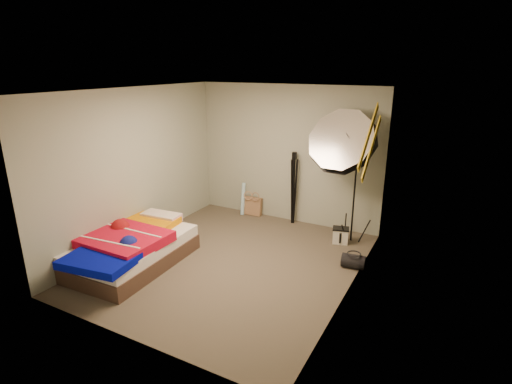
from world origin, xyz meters
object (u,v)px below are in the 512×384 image
Objects in this scene: bed at (129,247)px; wrapping_roll at (243,199)px; tote_bag at (253,206)px; duffel_bag at (353,261)px; camera_case at (340,236)px; camera_tripod at (294,183)px; photo_umbrella at (343,143)px.

wrapping_roll is at bearing 79.97° from bed.
duffel_bag is at bearing -29.62° from tote_bag.
camera_case is 1.30m from camera_tripod.
wrapping_roll is (-0.19, -0.06, 0.14)m from tote_bag.
wrapping_roll is at bearing 150.18° from duffel_bag.
camera_case is 0.18× the size of camera_tripod.
photo_umbrella reaches higher than duffel_bag.
wrapping_roll is 0.27× the size of photo_umbrella.
bed is 3.60m from photo_umbrella.
tote_bag is 1.95m from camera_case.
camera_tripod reaches higher than bed.
photo_umbrella is 1.36m from camera_tripod.
duffel_bag is 1.99m from camera_tripod.
photo_umbrella reaches higher than wrapping_roll.
duffel_bag is at bearing -58.97° from photo_umbrella.
tote_bag is at bearing 76.19° from bed.
camera_case is at bearing -15.91° from tote_bag.
camera_tripod reaches higher than tote_bag.
photo_umbrella is (2.46, 2.24, 1.38)m from bed.
camera_case is 0.73× the size of duffel_bag.
bed is at bearing -119.92° from camera_tripod.
bed is at bearing -159.37° from duffel_bag.
camera_case is at bearing -44.50° from photo_umbrella.
camera_case is (1.89, -0.47, -0.05)m from tote_bag.
tote_bag is at bearing 167.73° from photo_umbrella.
duffel_bag is at bearing -39.01° from camera_tripod.
camera_case is (2.08, -0.41, -0.19)m from wrapping_roll.
tote_bag is 0.15× the size of photo_umbrella.
photo_umbrella reaches higher than camera_case.
photo_umbrella is (-0.49, 0.81, 1.55)m from duffel_bag.
tote_bag is 2.37m from photo_umbrella.
wrapping_roll is 1.14m from camera_tripod.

